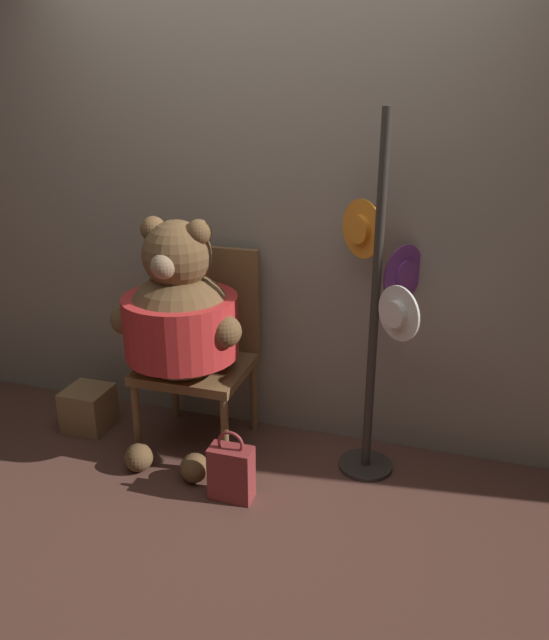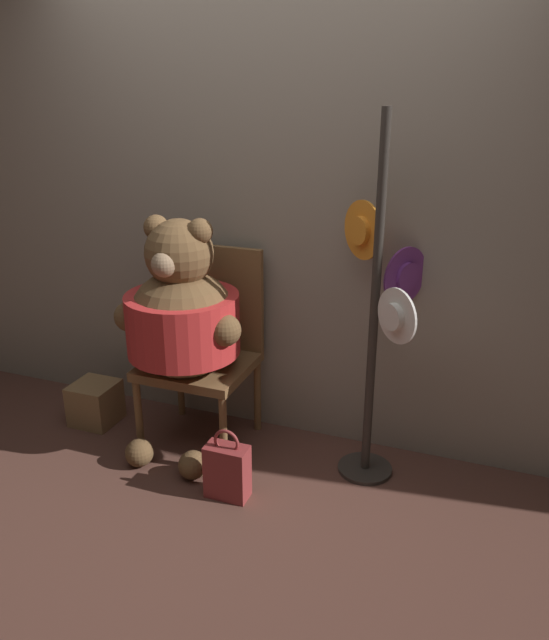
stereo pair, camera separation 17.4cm
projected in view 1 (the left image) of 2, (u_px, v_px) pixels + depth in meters
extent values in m
plane|color=brown|center=(228.00, 494.00, 3.05)|extent=(14.00, 14.00, 0.00)
cube|color=gray|center=(273.00, 197.00, 3.25)|extent=(8.00, 0.10, 2.65)
cylinder|color=brown|center=(137.00, 421.00, 3.28)|extent=(0.04, 0.04, 0.44)
cylinder|color=brown|center=(225.00, 436.00, 3.14)|extent=(0.04, 0.04, 0.44)
cylinder|color=brown|center=(175.00, 384.00, 3.69)|extent=(0.04, 0.04, 0.44)
cylinder|color=brown|center=(254.00, 396.00, 3.55)|extent=(0.04, 0.04, 0.44)
cube|color=brown|center=(196.00, 368.00, 3.33)|extent=(0.56, 0.51, 0.05)
cube|color=brown|center=(211.00, 298.00, 3.43)|extent=(0.56, 0.04, 0.58)
sphere|color=brown|center=(181.00, 326.00, 3.17)|extent=(0.57, 0.57, 0.57)
cylinder|color=red|center=(181.00, 326.00, 3.17)|extent=(0.58, 0.58, 0.31)
sphere|color=brown|center=(177.00, 255.00, 3.04)|extent=(0.34, 0.34, 0.34)
sphere|color=brown|center=(153.00, 229.00, 3.03)|extent=(0.13, 0.13, 0.13)
sphere|color=brown|center=(199.00, 232.00, 2.96)|extent=(0.13, 0.13, 0.13)
sphere|color=#997A5B|center=(164.00, 266.00, 2.92)|extent=(0.13, 0.13, 0.13)
sphere|color=brown|center=(126.00, 320.00, 3.17)|extent=(0.16, 0.16, 0.16)
sphere|color=brown|center=(225.00, 331.00, 3.02)|extent=(0.16, 0.16, 0.16)
sphere|color=brown|center=(139.00, 457.00, 3.22)|extent=(0.15, 0.15, 0.15)
sphere|color=brown|center=(195.00, 468.00, 3.13)|extent=(0.15, 0.15, 0.15)
cylinder|color=#332D28|center=(365.00, 465.00, 3.27)|extent=(0.28, 0.28, 0.02)
cylinder|color=#332D28|center=(375.00, 306.00, 2.95)|extent=(0.04, 0.04, 1.80)
cylinder|color=silver|center=(399.00, 313.00, 2.82)|extent=(0.20, 0.18, 0.26)
cylinder|color=silver|center=(399.00, 313.00, 2.82)|extent=(0.14, 0.14, 0.12)
cylinder|color=orange|center=(362.00, 229.00, 2.92)|extent=(0.22, 0.19, 0.28)
cylinder|color=orange|center=(362.00, 229.00, 2.92)|extent=(0.15, 0.14, 0.13)
cylinder|color=#7A388E|center=(403.00, 274.00, 3.03)|extent=(0.16, 0.25, 0.29)
cylinder|color=#7A388E|center=(403.00, 274.00, 3.03)|extent=(0.12, 0.14, 0.14)
cube|color=maroon|center=(231.00, 473.00, 2.98)|extent=(0.21, 0.11, 0.27)
torus|color=maroon|center=(230.00, 443.00, 2.92)|extent=(0.13, 0.02, 0.13)
cube|color=#937047|center=(89.00, 408.00, 3.60)|extent=(0.25, 0.25, 0.25)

